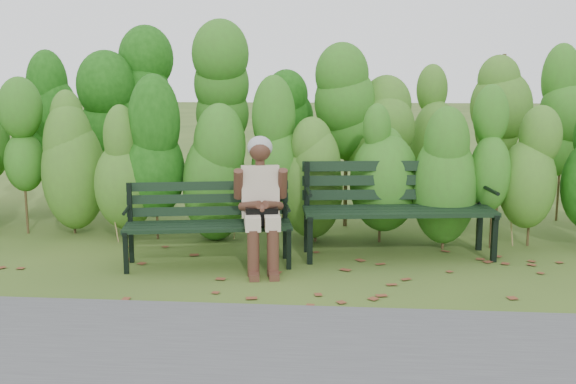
{
  "coord_description": "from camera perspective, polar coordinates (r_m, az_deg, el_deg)",
  "views": [
    {
      "loc": [
        0.59,
        -6.3,
        1.92
      ],
      "look_at": [
        0.0,
        0.35,
        0.75
      ],
      "focal_mm": 42.0,
      "sensor_mm": 36.0,
      "label": 1
    }
  ],
  "objects": [
    {
      "name": "bench_right",
      "position": [
        7.28,
        9.2,
        -0.73
      ],
      "size": [
        2.07,
        0.91,
        1.0
      ],
      "color": "black",
      "rests_on": "ground"
    },
    {
      "name": "leaf_litter",
      "position": [
        6.55,
        0.41,
        -7.08
      ],
      "size": [
        5.71,
        2.26,
        0.01
      ],
      "color": "brown",
      "rests_on": "ground"
    },
    {
      "name": "footpath",
      "position": [
        4.57,
        -2.91,
        -14.89
      ],
      "size": [
        60.0,
        2.5,
        0.01
      ],
      "primitive_type": "cube",
      "color": "#474749",
      "rests_on": "ground"
    },
    {
      "name": "bench_left",
      "position": [
        6.9,
        -6.77,
        -2.09
      ],
      "size": [
        1.74,
        0.84,
        0.83
      ],
      "color": "black",
      "rests_on": "ground"
    },
    {
      "name": "ground",
      "position": [
        6.62,
        -0.27,
        -6.94
      ],
      "size": [
        80.0,
        80.0,
        0.0
      ],
      "primitive_type": "plane",
      "color": "#37501D"
    },
    {
      "name": "hedge_band",
      "position": [
        8.21,
        0.93,
        5.31
      ],
      "size": [
        11.04,
        1.67,
        2.42
      ],
      "color": "#47381E",
      "rests_on": "ground"
    },
    {
      "name": "seated_woman",
      "position": [
        6.69,
        -2.31,
        -0.33
      ],
      "size": [
        0.57,
        0.83,
        1.31
      ],
      "color": "beige",
      "rests_on": "ground"
    }
  ]
}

